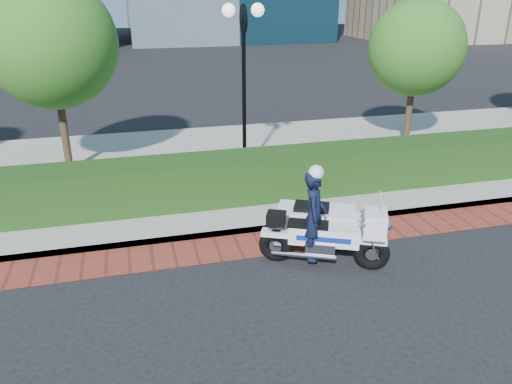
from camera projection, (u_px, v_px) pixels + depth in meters
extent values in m
plane|color=black|center=(258.00, 288.00, 8.41)|extent=(120.00, 120.00, 0.00)
cube|color=maroon|center=(239.00, 246.00, 9.75)|extent=(60.00, 1.00, 0.01)
cube|color=gray|center=(203.00, 168.00, 13.75)|extent=(60.00, 8.00, 0.15)
cube|color=black|center=(218.00, 179.00, 11.38)|extent=(18.00, 1.20, 1.00)
cylinder|color=black|center=(245.00, 167.00, 13.18)|extent=(0.30, 0.30, 0.30)
cylinder|color=black|center=(244.00, 97.00, 12.47)|extent=(0.10, 0.10, 3.70)
cylinder|color=black|center=(243.00, 19.00, 11.77)|extent=(0.04, 0.70, 0.70)
sphere|color=white|center=(229.00, 10.00, 11.61)|extent=(0.32, 0.32, 0.32)
sphere|color=white|center=(258.00, 10.00, 11.77)|extent=(0.32, 0.32, 0.32)
cylinder|color=#332319|center=(64.00, 131.00, 12.94)|extent=(0.20, 0.20, 2.17)
sphere|color=#1E6519|center=(51.00, 43.00, 12.10)|extent=(3.20, 3.20, 3.20)
cylinder|color=#332319|center=(409.00, 113.00, 15.31)|extent=(0.20, 0.20, 1.92)
sphere|color=#1E6519|center=(416.00, 48.00, 14.57)|extent=(2.80, 2.80, 2.80)
torus|color=black|center=(276.00, 245.00, 9.14)|extent=(0.66, 0.44, 0.63)
torus|color=black|center=(372.00, 253.00, 8.86)|extent=(0.66, 0.44, 0.63)
cube|color=white|center=(324.00, 236.00, 8.90)|extent=(1.26, 0.80, 0.33)
cube|color=silver|center=(321.00, 247.00, 8.99)|extent=(0.64, 0.57, 0.27)
cube|color=white|center=(375.00, 223.00, 8.63)|extent=(0.57, 0.64, 0.43)
cube|color=silver|center=(383.00, 206.00, 8.49)|extent=(0.31, 0.48, 0.38)
cube|color=black|center=(308.00, 225.00, 8.87)|extent=(0.77, 0.56, 0.10)
cube|color=black|center=(276.00, 218.00, 8.94)|extent=(0.43, 0.42, 0.21)
cube|color=white|center=(316.00, 221.00, 9.71)|extent=(1.63, 1.23, 0.53)
cube|color=black|center=(312.00, 207.00, 9.62)|extent=(0.81, 0.72, 0.08)
torus|color=black|center=(312.00, 222.00, 10.24)|extent=(0.50, 0.34, 0.48)
imported|color=black|center=(314.00, 216.00, 8.78)|extent=(0.61, 0.71, 1.66)
sphere|color=white|center=(316.00, 173.00, 8.48)|extent=(0.27, 0.27, 0.27)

